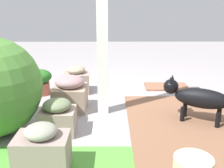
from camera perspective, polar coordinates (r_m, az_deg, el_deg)
ground_plane at (r=3.76m, az=2.28°, el=-5.16°), size 12.00×12.00×0.00m
brick_path at (r=3.26m, az=20.01°, el=-9.77°), size 1.80×2.40×0.02m
porch_pillar at (r=3.38m, az=-2.04°, el=12.90°), size 0.14×0.14×2.35m
stone_planter_nearest at (r=4.39m, az=-7.36°, el=0.78°), size 0.41×0.38×0.43m
stone_planter_near at (r=3.70m, az=-8.71°, el=-1.91°), size 0.44×0.43×0.47m
stone_planter_mid at (r=3.11m, az=-11.21°, el=-6.69°), size 0.39×0.34×0.40m
stone_planter_far at (r=2.49m, az=-14.31°, el=-13.14°), size 0.46×0.33×0.44m
terracotta_pot_tall at (r=4.75m, az=-20.52°, el=1.90°), size 0.26×0.26×0.72m
terracotta_pot_broad at (r=4.38m, az=-14.67°, el=0.71°), size 0.35×0.35×0.40m
dog at (r=3.41m, az=17.33°, el=-2.67°), size 0.77×0.49×0.55m
doormat at (r=4.71m, az=11.23°, el=-0.54°), size 0.72×0.41×0.03m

